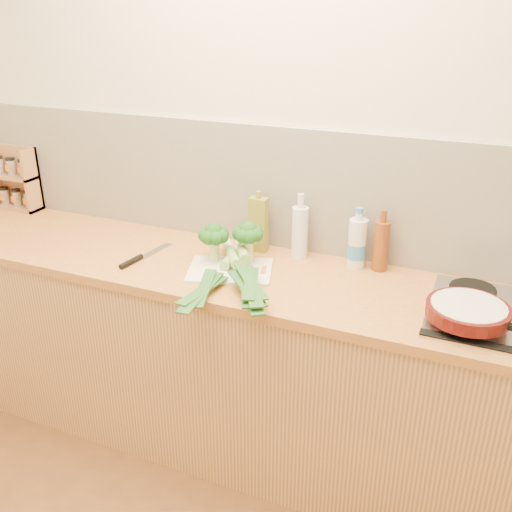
{
  "coord_description": "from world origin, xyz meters",
  "views": [
    {
      "loc": [
        0.87,
        -0.74,
        1.91
      ],
      "look_at": [
        0.08,
        1.1,
        1.02
      ],
      "focal_mm": 40.0,
      "sensor_mm": 36.0,
      "label": 1
    }
  ],
  "objects_px": {
    "chopping_board": "(230,270)",
    "spice_rack": "(16,181)",
    "chefs_knife": "(138,259)",
    "skillet": "(469,311)"
  },
  "relations": [
    {
      "from": "chefs_knife",
      "to": "skillet",
      "type": "xyz_separation_m",
      "value": [
        1.34,
        -0.02,
        0.05
      ]
    },
    {
      "from": "chopping_board",
      "to": "chefs_knife",
      "type": "distance_m",
      "value": 0.41
    },
    {
      "from": "chefs_knife",
      "to": "skillet",
      "type": "height_order",
      "value": "skillet"
    },
    {
      "from": "chopping_board",
      "to": "chefs_knife",
      "type": "bearing_deg",
      "value": 170.36
    },
    {
      "from": "chefs_knife",
      "to": "spice_rack",
      "type": "distance_m",
      "value": 1.05
    },
    {
      "from": "chopping_board",
      "to": "spice_rack",
      "type": "distance_m",
      "value": 1.42
    },
    {
      "from": "chopping_board",
      "to": "spice_rack",
      "type": "height_order",
      "value": "spice_rack"
    },
    {
      "from": "chopping_board",
      "to": "skillet",
      "type": "height_order",
      "value": "skillet"
    },
    {
      "from": "chopping_board",
      "to": "spice_rack",
      "type": "relative_size",
      "value": 1.02
    },
    {
      "from": "chefs_knife",
      "to": "spice_rack",
      "type": "relative_size",
      "value": 0.97
    }
  ]
}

